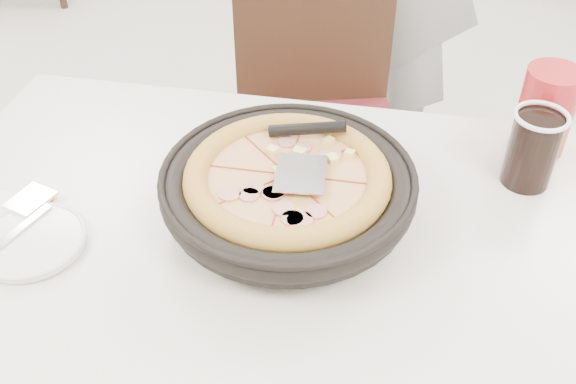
% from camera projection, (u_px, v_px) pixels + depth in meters
% --- Properties ---
extents(floor, '(7.00, 7.00, 0.00)m').
position_uv_depth(floor, '(294.00, 300.00, 1.95)').
color(floor, '#A8A8A4').
rests_on(floor, ground).
extents(main_table, '(1.28, 0.92, 0.75)m').
position_uv_depth(main_table, '(274.00, 373.00, 1.32)').
color(main_table, silver).
rests_on(main_table, floor).
extents(chair_far, '(0.52, 0.52, 0.95)m').
position_uv_depth(chair_far, '(320.00, 136.00, 1.76)').
color(chair_far, black).
rests_on(chair_far, floor).
extents(trivet, '(0.12, 0.12, 0.04)m').
position_uv_depth(trivet, '(289.00, 205.00, 1.10)').
color(trivet, black).
rests_on(trivet, main_table).
extents(pizza_pan, '(0.43, 0.43, 0.01)m').
position_uv_depth(pizza_pan, '(288.00, 196.00, 1.08)').
color(pizza_pan, black).
rests_on(pizza_pan, trivet).
extents(pizza, '(0.35, 0.35, 0.02)m').
position_uv_depth(pizza, '(287.00, 185.00, 1.07)').
color(pizza, '#B88A36').
rests_on(pizza, pizza_pan).
extents(pizza_server, '(0.08, 0.10, 0.00)m').
position_uv_depth(pizza_server, '(301.00, 173.00, 1.04)').
color(pizza_server, silver).
rests_on(pizza_server, pizza).
extents(side_plate, '(0.18, 0.18, 0.01)m').
position_uv_depth(side_plate, '(31.00, 241.00, 1.05)').
color(side_plate, white).
rests_on(side_plate, napkin).
extents(fork, '(0.06, 0.14, 0.00)m').
position_uv_depth(fork, '(17.00, 232.00, 1.05)').
color(fork, silver).
rests_on(fork, side_plate).
extents(cola_glass, '(0.09, 0.09, 0.13)m').
position_uv_depth(cola_glass, '(532.00, 151.00, 1.14)').
color(cola_glass, black).
rests_on(cola_glass, main_table).
extents(red_cup, '(0.11, 0.11, 0.16)m').
position_uv_depth(red_cup, '(546.00, 110.00, 1.20)').
color(red_cup, '#AA1C1F').
rests_on(red_cup, main_table).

